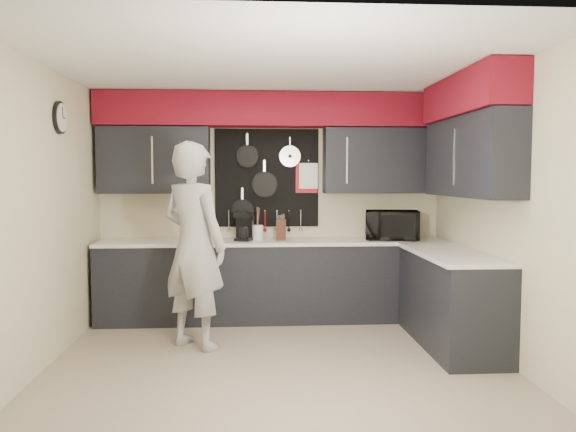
{
  "coord_description": "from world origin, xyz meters",
  "views": [
    {
      "loc": [
        -0.22,
        -4.9,
        1.64
      ],
      "look_at": [
        0.12,
        0.5,
        1.26
      ],
      "focal_mm": 35.0,
      "sensor_mm": 36.0,
      "label": 1
    }
  ],
  "objects": [
    {
      "name": "ground",
      "position": [
        0.0,
        0.0,
        0.0
      ],
      "size": [
        4.0,
        4.0,
        0.0
      ],
      "primitive_type": "plane",
      "color": "tan",
      "rests_on": "ground"
    },
    {
      "name": "back_wall_assembly",
      "position": [
        0.01,
        1.6,
        2.01
      ],
      "size": [
        4.0,
        0.36,
        2.6
      ],
      "color": "beige",
      "rests_on": "ground"
    },
    {
      "name": "microwave",
      "position": [
        1.38,
        1.44,
        1.09
      ],
      "size": [
        0.67,
        0.52,
        0.33
      ],
      "primitive_type": "imported",
      "rotation": [
        0.0,
        0.0,
        -0.2
      ],
      "color": "black",
      "rests_on": "base_cabinets"
    },
    {
      "name": "knife_block",
      "position": [
        0.1,
        1.42,
        1.04
      ],
      "size": [
        0.12,
        0.12,
        0.23
      ],
      "primitive_type": "cube",
      "rotation": [
        0.0,
        0.0,
        -0.09
      ],
      "color": "#341910",
      "rests_on": "base_cabinets"
    },
    {
      "name": "person",
      "position": [
        -0.78,
        0.45,
        0.99
      ],
      "size": [
        0.86,
        0.81,
        1.97
      ],
      "primitive_type": "imported",
      "rotation": [
        0.0,
        0.0,
        2.51
      ],
      "color": "#A3A2A0",
      "rests_on": "ground"
    },
    {
      "name": "right_wall_assembly",
      "position": [
        1.85,
        0.26,
        1.94
      ],
      "size": [
        0.36,
        3.5,
        2.6
      ],
      "color": "beige",
      "rests_on": "ground"
    },
    {
      "name": "left_wall_assembly",
      "position": [
        -1.99,
        0.02,
        1.33
      ],
      "size": [
        0.05,
        3.5,
        2.6
      ],
      "color": "beige",
      "rests_on": "ground"
    },
    {
      "name": "coffee_maker",
      "position": [
        -0.32,
        1.44,
        1.08
      ],
      "size": [
        0.23,
        0.25,
        0.32
      ],
      "rotation": [
        0.0,
        0.0,
        -0.28
      ],
      "color": "black",
      "rests_on": "base_cabinets"
    },
    {
      "name": "utensil_crock",
      "position": [
        -0.17,
        1.48,
        1.0
      ],
      "size": [
        0.13,
        0.13,
        0.17
      ],
      "primitive_type": "cylinder",
      "color": "white",
      "rests_on": "base_cabinets"
    },
    {
      "name": "base_cabinets",
      "position": [
        0.49,
        1.13,
        0.46
      ],
      "size": [
        3.95,
        2.2,
        0.92
      ],
      "color": "black",
      "rests_on": "ground"
    }
  ]
}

